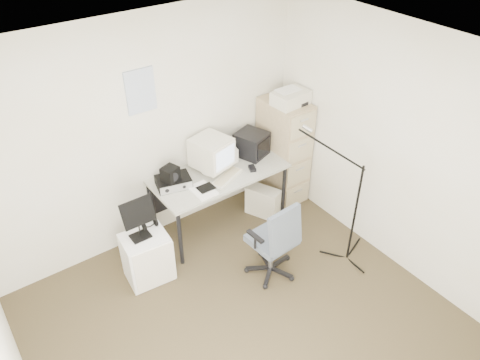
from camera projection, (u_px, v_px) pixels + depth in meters
floor at (252, 333)px, 4.32m from camera, size 3.60×3.60×0.01m
ceiling at (258, 77)px, 2.86m from camera, size 3.60×3.60×0.01m
wall_back at (148, 135)px, 4.77m from camera, size 3.60×0.02×2.50m
wall_left at (10, 351)px, 2.73m from camera, size 0.02×3.60×2.50m
wall_right at (405, 157)px, 4.45m from camera, size 0.02×3.60×2.50m
wall_calendar at (140, 91)px, 4.47m from camera, size 0.30×0.02×0.44m
filing_cabinet at (283, 151)px, 5.67m from camera, size 0.40×0.60×1.30m
printer at (291, 98)px, 5.20m from camera, size 0.42×0.30×0.15m
desk at (220, 199)px, 5.36m from camera, size 1.50×0.70×0.73m
crt_monitor at (211, 155)px, 5.07m from camera, size 0.44×0.46×0.40m
crt_tv at (252, 144)px, 5.37m from camera, size 0.40×0.41×0.28m
desk_speaker at (233, 155)px, 5.28m from camera, size 0.10×0.10×0.17m
keyboard at (227, 177)px, 5.05m from camera, size 0.44×0.30×0.02m
mouse at (252, 168)px, 5.18m from camera, size 0.11×0.13×0.03m
radio_receiver at (173, 182)px, 4.92m from camera, size 0.41×0.33×0.10m
radio_speaker at (170, 174)px, 4.80m from camera, size 0.20×0.19×0.16m
papers at (203, 190)px, 4.86m from camera, size 0.22×0.29×0.02m
pc_tower at (263, 201)px, 5.61m from camera, size 0.33×0.44×0.37m
office_chair at (272, 238)px, 4.67m from camera, size 0.57×0.57×0.93m
side_cart at (147, 257)px, 4.72m from camera, size 0.47×0.39×0.55m
music_stand at (138, 219)px, 4.43m from camera, size 0.36×0.27×0.47m
headphones at (150, 224)px, 4.65m from camera, size 0.20×0.20×0.03m
mic_stand at (357, 201)px, 4.65m from camera, size 0.03×0.03×1.57m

